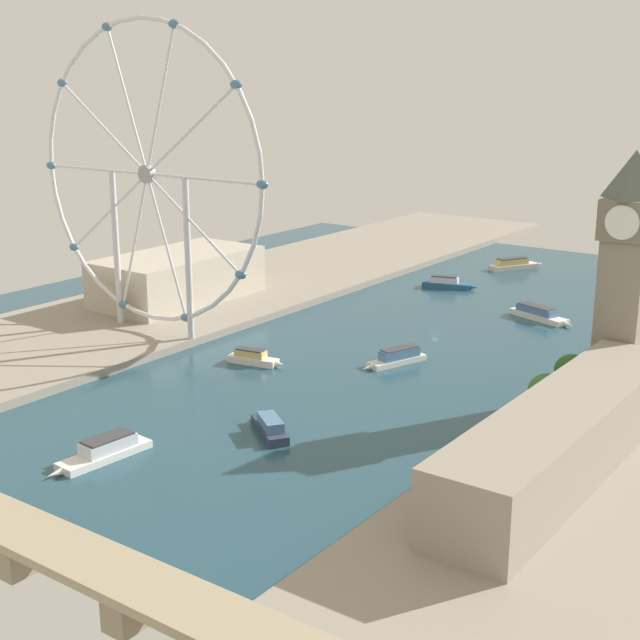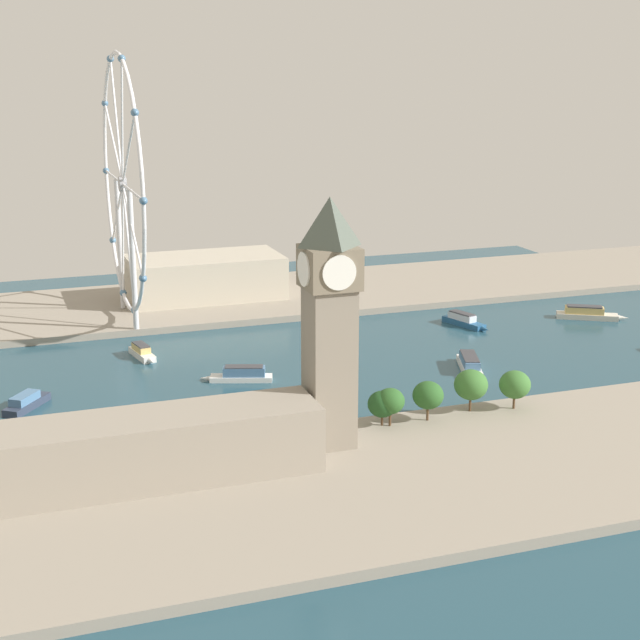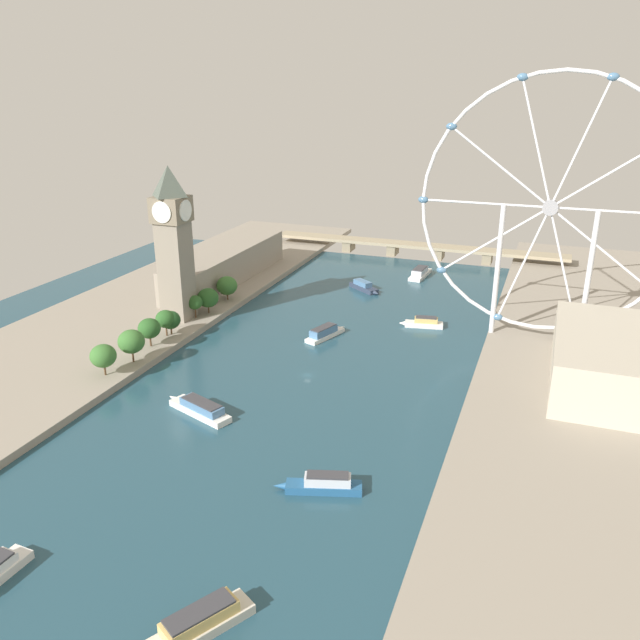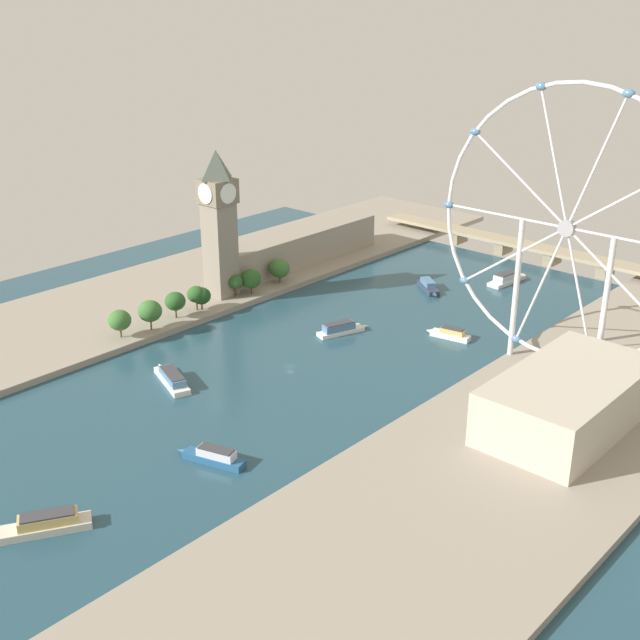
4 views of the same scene
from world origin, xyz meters
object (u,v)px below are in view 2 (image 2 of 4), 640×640
(tour_boat_3, at_px, (464,321))
(tour_boat_6, at_px, (142,352))
(clock_tower, at_px, (330,319))
(riverside_hall, at_px, (205,277))
(tour_boat_2, at_px, (470,365))
(tour_boat_0, at_px, (242,375))
(ferris_wheel, at_px, (123,186))
(tour_boat_1, at_px, (27,402))
(parliament_block, at_px, (113,453))
(tour_boat_7, at_px, (587,313))

(tour_boat_3, height_order, tour_boat_6, tour_boat_3)
(clock_tower, bearing_deg, riverside_hall, -1.98)
(tour_boat_2, bearing_deg, tour_boat_0, -81.32)
(ferris_wheel, bearing_deg, tour_boat_1, 152.98)
(riverside_hall, bearing_deg, tour_boat_2, -152.54)
(parliament_block, relative_size, tour_boat_6, 5.18)
(tour_boat_3, bearing_deg, tour_boat_7, 64.67)
(tour_boat_1, bearing_deg, ferris_wheel, 9.11)
(riverside_hall, relative_size, tour_boat_7, 2.44)
(ferris_wheel, relative_size, tour_boat_7, 3.86)
(tour_boat_2, height_order, tour_boat_6, tour_boat_2)
(tour_boat_3, bearing_deg, tour_boat_0, -87.57)
(tour_boat_6, bearing_deg, riverside_hall, 140.57)
(ferris_wheel, relative_size, tour_boat_2, 3.67)
(parliament_block, distance_m, tour_boat_0, 101.41)
(tour_boat_6, bearing_deg, tour_boat_0, 25.87)
(tour_boat_2, bearing_deg, tour_boat_3, 174.29)
(riverside_hall, relative_size, tour_boat_0, 2.74)
(tour_boat_2, height_order, tour_boat_7, tour_boat_7)
(tour_boat_6, distance_m, tour_boat_7, 202.97)
(riverside_hall, relative_size, tour_boat_1, 3.33)
(clock_tower, xyz_separation_m, riverside_hall, (195.23, -6.76, -28.86))
(ferris_wheel, xyz_separation_m, tour_boat_7, (-60.11, -199.94, -59.77))
(ferris_wheel, relative_size, tour_boat_1, 5.27)
(clock_tower, height_order, tour_boat_6, clock_tower)
(parliament_block, distance_m, tour_boat_3, 211.72)
(clock_tower, bearing_deg, tour_boat_2, -53.67)
(tour_boat_1, bearing_deg, tour_boat_2, -58.60)
(clock_tower, bearing_deg, tour_boat_1, 49.76)
(riverside_hall, xyz_separation_m, tour_boat_1, (-124.22, 90.66, -11.01))
(tour_boat_3, height_order, tour_boat_7, tour_boat_7)
(clock_tower, relative_size, tour_boat_1, 3.39)
(clock_tower, relative_size, ferris_wheel, 0.64)
(tour_boat_2, bearing_deg, tour_boat_7, 139.92)
(tour_boat_3, bearing_deg, riverside_hall, -146.00)
(clock_tower, distance_m, ferris_wheel, 172.52)
(clock_tower, distance_m, parliament_block, 71.87)
(clock_tower, bearing_deg, ferris_wheel, 11.63)
(ferris_wheel, relative_size, tour_boat_0, 4.35)
(ferris_wheel, height_order, tour_boat_0, ferris_wheel)
(parliament_block, bearing_deg, tour_boat_6, -12.54)
(ferris_wheel, bearing_deg, parliament_block, 170.20)
(riverside_hall, distance_m, tour_boat_1, 154.18)
(tour_boat_3, relative_size, tour_boat_7, 0.88)
(clock_tower, relative_size, tour_boat_3, 2.83)
(tour_boat_3, bearing_deg, tour_boat_1, -94.19)
(tour_boat_1, distance_m, tour_boat_2, 162.76)
(parliament_block, relative_size, tour_boat_2, 3.60)
(tour_boat_0, xyz_separation_m, tour_boat_7, (32.97, -172.78, 0.10))
(parliament_block, distance_m, riverside_hall, 215.64)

